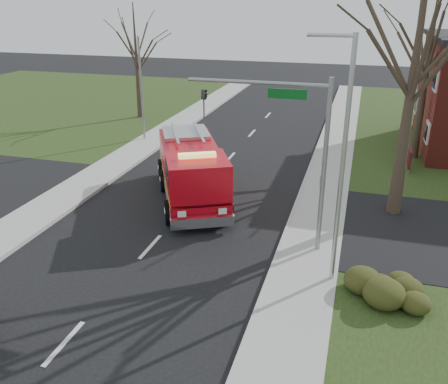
# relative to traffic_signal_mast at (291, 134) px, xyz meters

# --- Properties ---
(ground) EXTENTS (120.00, 120.00, 0.00)m
(ground) POSITION_rel_traffic_signal_mast_xyz_m (-5.21, -1.50, -4.71)
(ground) COLOR black
(ground) RESTS_ON ground
(sidewalk_right) EXTENTS (2.40, 80.00, 0.15)m
(sidewalk_right) POSITION_rel_traffic_signal_mast_xyz_m (0.99, -1.50, -4.63)
(sidewalk_right) COLOR #999893
(sidewalk_right) RESTS_ON ground
(sidewalk_left) EXTENTS (2.40, 80.00, 0.15)m
(sidewalk_left) POSITION_rel_traffic_signal_mast_xyz_m (-11.41, -1.50, -4.63)
(sidewalk_left) COLOR #999893
(sidewalk_left) RESTS_ON ground
(health_center_sign) EXTENTS (0.12, 2.00, 1.40)m
(health_center_sign) POSITION_rel_traffic_signal_mast_xyz_m (5.29, 11.00, -3.83)
(health_center_sign) COLOR #461012
(health_center_sign) RESTS_ON ground
(hedge_corner) EXTENTS (2.80, 2.00, 0.90)m
(hedge_corner) POSITION_rel_traffic_signal_mast_xyz_m (3.79, -2.50, -4.13)
(hedge_corner) COLOR #2C3312
(hedge_corner) RESTS_ON lawn_right
(bare_tree_near) EXTENTS (6.00, 6.00, 12.00)m
(bare_tree_near) POSITION_rel_traffic_signal_mast_xyz_m (4.29, 4.50, 2.71)
(bare_tree_near) COLOR #33281E
(bare_tree_near) RESTS_ON ground
(bare_tree_far) EXTENTS (5.25, 5.25, 10.50)m
(bare_tree_far) POSITION_rel_traffic_signal_mast_xyz_m (5.79, 13.50, 1.78)
(bare_tree_far) COLOR #33281E
(bare_tree_far) RESTS_ON ground
(bare_tree_left) EXTENTS (4.50, 4.50, 9.00)m
(bare_tree_left) POSITION_rel_traffic_signal_mast_xyz_m (-15.21, 18.50, 0.86)
(bare_tree_left) COLOR #33281E
(bare_tree_left) RESTS_ON ground
(traffic_signal_mast) EXTENTS (5.29, 0.18, 6.80)m
(traffic_signal_mast) POSITION_rel_traffic_signal_mast_xyz_m (0.00, 0.00, 0.00)
(traffic_signal_mast) COLOR gray
(traffic_signal_mast) RESTS_ON ground
(streetlight_pole) EXTENTS (1.48, 0.16, 8.40)m
(streetlight_pole) POSITION_rel_traffic_signal_mast_xyz_m (1.93, -2.00, -0.16)
(streetlight_pole) COLOR #B7BABF
(streetlight_pole) RESTS_ON ground
(utility_pole_far) EXTENTS (0.14, 0.14, 7.00)m
(utility_pole_far) POSITION_rel_traffic_signal_mast_xyz_m (-12.01, 12.50, -1.21)
(utility_pole_far) COLOR gray
(utility_pole_far) RESTS_ON ground
(fire_engine) EXTENTS (5.88, 8.23, 3.17)m
(fire_engine) POSITION_rel_traffic_signal_mast_xyz_m (-5.25, 3.61, -3.27)
(fire_engine) COLOR #BB0813
(fire_engine) RESTS_ON ground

